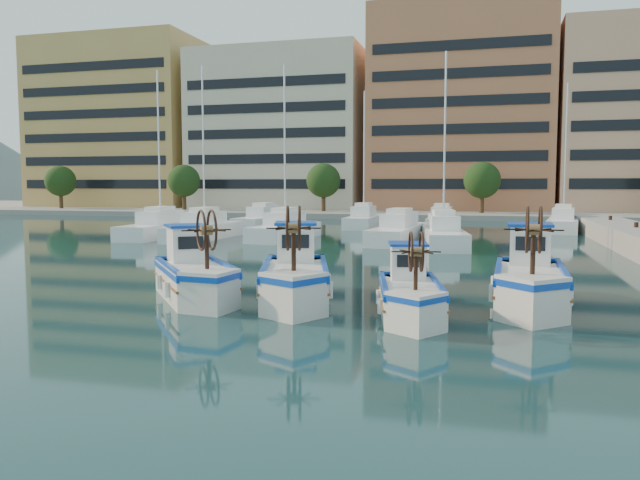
{
  "coord_description": "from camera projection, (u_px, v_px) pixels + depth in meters",
  "views": [
    {
      "loc": [
        4.8,
        -17.28,
        3.6
      ],
      "look_at": [
        -1.49,
        5.88,
        1.5
      ],
      "focal_mm": 35.0,
      "sensor_mm": 36.0,
      "label": 1
    }
  ],
  "objects": [
    {
      "name": "ground",
      "position": [
        316.0,
        309.0,
        18.18
      ],
      "size": [
        300.0,
        300.0,
        0.0
      ],
      "primitive_type": "plane",
      "color": "#1A4144",
      "rests_on": "ground"
    },
    {
      "name": "waterfront",
      "position": [
        528.0,
        125.0,
        77.33
      ],
      "size": [
        180.0,
        40.0,
        25.6
      ],
      "color": "gray",
      "rests_on": "ground"
    },
    {
      "name": "yacht_marina",
      "position": [
        376.0,
        228.0,
        45.33
      ],
      "size": [
        38.03,
        23.6,
        11.5
      ],
      "color": "white",
      "rests_on": "ground"
    },
    {
      "name": "fishing_boat_a",
      "position": [
        194.0,
        273.0,
        19.95
      ],
      "size": [
        4.23,
        4.69,
        2.92
      ],
      "rotation": [
        0.0,
        0.0,
        0.66
      ],
      "color": "silver",
      "rests_on": "ground"
    },
    {
      "name": "fishing_boat_b",
      "position": [
        295.0,
        274.0,
        19.43
      ],
      "size": [
        3.23,
        5.04,
        3.06
      ],
      "rotation": [
        0.0,
        0.0,
        0.28
      ],
      "color": "silver",
      "rests_on": "ground"
    },
    {
      "name": "fishing_boat_c",
      "position": [
        410.0,
        291.0,
        17.24
      ],
      "size": [
        2.34,
        4.08,
        2.47
      ],
      "rotation": [
        0.0,
        0.0,
        0.2
      ],
      "color": "silver",
      "rests_on": "ground"
    },
    {
      "name": "fishing_boat_d",
      "position": [
        530.0,
        278.0,
        18.61
      ],
      "size": [
        2.16,
        4.96,
        3.07
      ],
      "rotation": [
        0.0,
        0.0,
        -0.03
      ],
      "color": "silver",
      "rests_on": "ground"
    }
  ]
}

